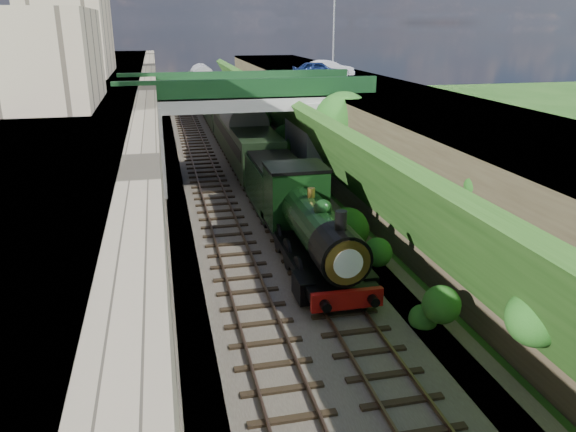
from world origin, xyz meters
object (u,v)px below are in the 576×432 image
object	(u,v)px
lamppost	(334,34)
tender	(277,189)
locomotive	(312,229)
road_bridge	(251,123)
car_silver	(328,69)
car_blue	(318,71)
tree	(344,124)

from	to	relation	value
lamppost	tender	bearing A→B (deg)	-117.92
locomotive	tender	size ratio (longest dim) A/B	1.70
road_bridge	car_silver	xyz separation A→B (m)	(7.59, 7.57, 2.85)
road_bridge	tender	xyz separation A→B (m)	(0.26, -7.33, -2.46)
locomotive	tender	xyz separation A→B (m)	(-0.00, 7.36, -0.27)
locomotive	tender	distance (m)	7.37
car_blue	car_silver	size ratio (longest dim) A/B	1.01
car_silver	tender	size ratio (longest dim) A/B	0.68
car_blue	car_silver	xyz separation A→B (m)	(1.33, 1.81, -0.03)
locomotive	road_bridge	bearing A→B (deg)	91.00
car_silver	tender	distance (m)	17.43
car_silver	lamppost	bearing A→B (deg)	-161.70
road_bridge	lamppost	size ratio (longest dim) A/B	2.67
road_bridge	locomotive	distance (m)	14.85
car_blue	tender	size ratio (longest dim) A/B	0.68
car_silver	locomotive	distance (m)	23.97
tree	car_blue	xyz separation A→B (m)	(1.29, 10.43, 2.30)
car_blue	locomotive	size ratio (longest dim) A/B	0.40
car_blue	tender	xyz separation A→B (m)	(-6.00, -13.08, -5.33)
tree	car_silver	world-z (taller)	car_silver
lamppost	tender	world-z (taller)	lamppost
tender	tree	bearing A→B (deg)	29.39
tree	lamppost	xyz separation A→B (m)	(2.85, 11.63, 4.92)
road_bridge	lamppost	world-z (taller)	lamppost
road_bridge	car_silver	world-z (taller)	car_silver
road_bridge	car_blue	size ratio (longest dim) A/B	3.89
tree	tender	size ratio (longest dim) A/B	1.10
lamppost	car_blue	world-z (taller)	lamppost
tree	car_silver	size ratio (longest dim) A/B	1.62
tree	locomotive	size ratio (longest dim) A/B	0.65
car_silver	locomotive	world-z (taller)	car_silver
tree	tender	xyz separation A→B (m)	(-4.71, -2.66, -3.03)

